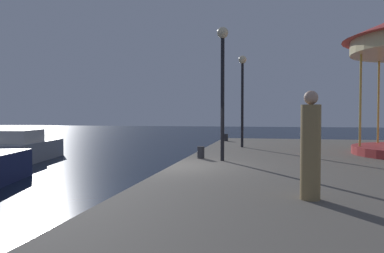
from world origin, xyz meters
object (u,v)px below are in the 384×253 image
at_px(bollard_north, 226,137).
at_px(bollard_center, 201,152).
at_px(motorboat_grey, 26,149).
at_px(lamp_post_near_edge, 223,69).
at_px(lamp_post_mid_promenade, 242,84).
at_px(person_mid_promenade, 311,148).

xyz_separation_m(bollard_north, bollard_center, (0.08, -8.27, 0.00)).
distance_m(motorboat_grey, lamp_post_near_edge, 11.46).
height_order(motorboat_grey, bollard_center, motorboat_grey).
distance_m(motorboat_grey, lamp_post_mid_promenade, 10.89).
xyz_separation_m(lamp_post_mid_promenade, person_mid_promenade, (1.85, -10.08, -1.95)).
height_order(bollard_north, bollard_center, same).
bearing_deg(motorboat_grey, lamp_post_mid_promenade, 4.00).
distance_m(lamp_post_mid_promenade, bollard_center, 5.36).
xyz_separation_m(motorboat_grey, bollard_center, (9.37, -3.81, 0.40)).
xyz_separation_m(lamp_post_near_edge, person_mid_promenade, (2.13, -5.03, -2.01)).
bearing_deg(motorboat_grey, lamp_post_near_edge, -23.02).
bearing_deg(bollard_center, motorboat_grey, 157.85).
bearing_deg(lamp_post_near_edge, bollard_center, 147.43).
xyz_separation_m(lamp_post_near_edge, bollard_north, (-0.86, 8.77, -2.70)).
xyz_separation_m(bollard_center, person_mid_promenade, (2.92, -5.53, 0.68)).
height_order(lamp_post_near_edge, lamp_post_mid_promenade, lamp_post_near_edge).
bearing_deg(lamp_post_mid_promenade, bollard_north, 107.11).
distance_m(lamp_post_near_edge, bollard_center, 2.85).
height_order(motorboat_grey, person_mid_promenade, person_mid_promenade).
xyz_separation_m(lamp_post_near_edge, bollard_center, (-0.78, 0.50, -2.70)).
distance_m(bollard_north, bollard_center, 8.27).
height_order(lamp_post_near_edge, bollard_center, lamp_post_near_edge).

